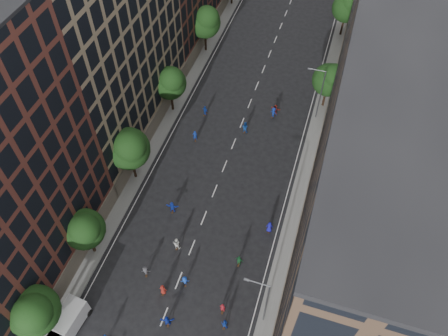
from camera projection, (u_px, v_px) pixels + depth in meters
name	position (u px, v px, depth m)	size (l,w,h in m)	color
ground	(241.00, 125.00, 66.88)	(240.00, 240.00, 0.00)	black
sidewalk_left	(185.00, 79.00, 73.51)	(4.00, 105.00, 0.15)	slate
sidewalk_right	(327.00, 108.00, 69.03)	(4.00, 105.00, 0.15)	slate
bldg_left_b	(87.00, 24.00, 54.15)	(14.00, 26.00, 34.00)	#907C5E
bldg_right_a	(392.00, 236.00, 34.41)	(14.00, 30.00, 36.00)	#473426
bldg_right_b	(405.00, 41.00, 52.79)	(14.00, 28.00, 33.00)	#635B51
tree_left_0	(34.00, 312.00, 42.82)	(5.20, 5.20, 8.83)	black
tree_left_1	(84.00, 229.00, 49.08)	(4.80, 4.80, 8.21)	black
tree_left_2	(129.00, 148.00, 55.55)	(5.60, 5.60, 9.45)	black
tree_left_3	(170.00, 82.00, 64.29)	(5.00, 5.00, 8.58)	black
tree_left_4	(206.00, 21.00, 73.56)	(5.40, 5.40, 9.08)	black
tree_right_a	(330.00, 79.00, 65.01)	(5.00, 5.00, 8.39)	black
tree_right_b	(348.00, 6.00, 76.61)	(5.20, 5.20, 8.83)	black
streetlamp_near	(265.00, 301.00, 44.29)	(2.64, 0.22, 9.06)	#595B60
streetlamp_far	(320.00, 92.00, 63.87)	(2.64, 0.22, 9.06)	#595B60
cargo_van	(67.00, 323.00, 46.64)	(2.94, 5.40, 2.76)	silver
skater_2	(225.00, 324.00, 47.22)	(0.77, 0.60, 1.59)	#13339C
skater_3	(185.00, 281.00, 50.29)	(1.00, 0.57, 1.54)	#1742BD
skater_5	(167.00, 321.00, 47.34)	(1.60, 0.51, 1.72)	#152DAC
skater_6	(163.00, 290.00, 49.56)	(0.83, 0.54, 1.70)	maroon
skater_7	(223.00, 308.00, 48.20)	(0.65, 0.43, 1.79)	maroon
skater_8	(177.00, 244.00, 53.10)	(0.93, 0.72, 1.91)	white
skater_9	(146.00, 271.00, 51.03)	(1.03, 0.59, 1.59)	#46454B
skater_10	(239.00, 261.00, 51.76)	(1.04, 0.43, 1.78)	#1E6532
skater_11	(172.00, 207.00, 56.44)	(1.69, 0.54, 1.82)	#1532B2
skater_12	(269.00, 227.00, 54.62)	(0.86, 0.56, 1.76)	#1816B7
skater_13	(195.00, 136.00, 64.24)	(0.67, 0.44, 1.83)	navy
skater_14	(245.00, 127.00, 65.26)	(0.92, 0.72, 1.90)	#1446A6
skater_15	(274.00, 113.00, 67.28)	(1.16, 0.67, 1.79)	navy
skater_16	(205.00, 111.00, 67.58)	(1.01, 0.42, 1.73)	#13359D
skater_17	(275.00, 110.00, 67.76)	(1.57, 0.50, 1.70)	maroon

